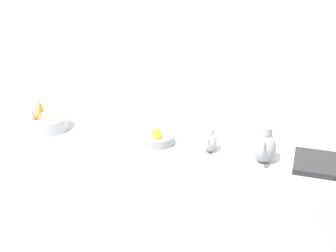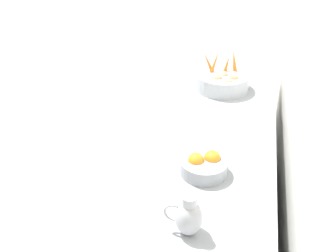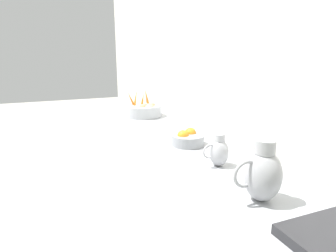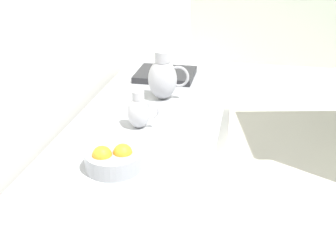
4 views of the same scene
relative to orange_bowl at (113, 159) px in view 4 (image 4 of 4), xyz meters
The scene contains 4 objects.
orange_bowl is the anchor object (origin of this frame).
metal_pitcher_tall 0.75m from the orange_bowl, 87.18° to the left, with size 0.21×0.15×0.25m.
metal_pitcher_short 0.38m from the orange_bowl, 89.44° to the left, with size 0.15×0.10×0.17m.
counter_sink_basin 1.09m from the orange_bowl, 91.02° to the left, with size 0.34×0.30×0.04m, color #232326.
Camera 4 is at (-1.05, -1.17, 1.76)m, focal length 46.59 mm.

